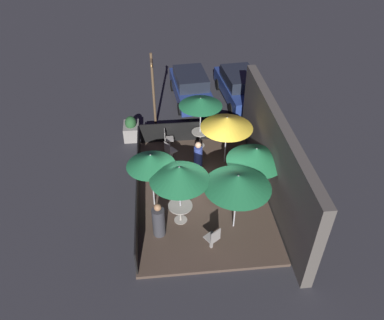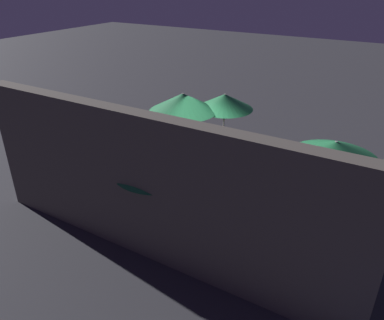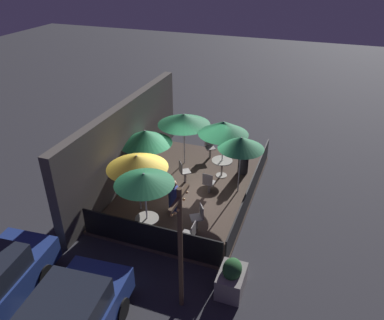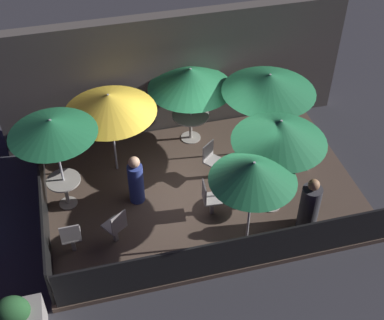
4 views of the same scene
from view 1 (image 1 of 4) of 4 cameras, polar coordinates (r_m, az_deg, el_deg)
ground_plane at (r=14.65m, az=1.39°, el=-5.24°), size 60.00×60.00×0.00m
patio_deck at (r=14.61m, az=1.39°, el=-5.07°), size 7.24×4.89×0.12m
building_wall at (r=14.10m, az=12.35°, el=0.52°), size 8.84×0.36×3.30m
fence_front at (r=14.21m, az=-8.26°, el=-4.09°), size 7.04×0.05×0.95m
fence_side_left at (r=17.07m, az=0.01°, el=4.43°), size 0.05×4.69×0.95m
patio_umbrella_0 at (r=12.03m, az=-1.93°, el=-2.04°), size 1.98×1.98×2.44m
patio_umbrella_1 at (r=13.54m, az=9.72°, el=0.80°), size 2.10×2.10×2.12m
patio_umbrella_2 at (r=15.77m, az=1.33°, el=8.84°), size 1.84×1.84×2.42m
patio_umbrella_3 at (r=14.96m, az=5.34°, el=5.73°), size 2.12×2.12×2.20m
patio_umbrella_4 at (r=12.77m, az=-6.31°, el=-0.03°), size 1.71×1.71×2.32m
patio_umbrella_5 at (r=11.96m, az=7.00°, el=-3.23°), size 2.20×2.20×2.32m
dining_table_0 at (r=13.11m, az=-1.78°, el=-7.40°), size 0.85×0.85×0.73m
dining_table_1 at (r=14.31m, az=9.20°, el=-3.16°), size 0.95×0.95×0.76m
dining_table_2 at (r=16.63m, az=1.25°, el=3.88°), size 0.76×0.76×0.75m
patio_chair_0 at (r=13.99m, az=3.19°, el=-4.18°), size 0.56×0.56×0.95m
patio_chair_1 at (r=14.21m, az=-1.72°, el=-3.55°), size 0.43×0.43×0.91m
patio_chair_2 at (r=12.32m, az=3.22°, el=-11.79°), size 0.56×0.56×0.94m
patio_chair_3 at (r=16.58m, az=-3.76°, el=3.34°), size 0.40×0.40×0.92m
patio_chair_4 at (r=15.83m, az=-3.41°, el=1.45°), size 0.56×0.56×0.92m
patron_0 at (r=15.35m, az=0.94°, el=0.58°), size 0.49×0.49×1.28m
patron_1 at (r=12.71m, az=-5.11°, el=-9.24°), size 0.58×0.58×1.37m
planter_box at (r=17.67m, az=-9.23°, el=4.73°), size 1.00×0.70×1.10m
light_post at (r=17.60m, az=-5.94°, el=10.95°), size 1.10×0.12×3.73m
parked_car_0 at (r=20.33m, az=-0.20°, el=11.12°), size 4.47×2.07×1.62m
parked_car_1 at (r=20.54m, az=7.24°, el=11.10°), size 4.70×2.10×1.62m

